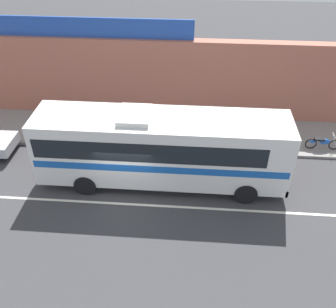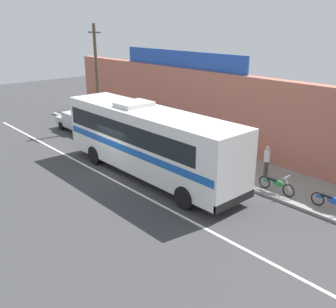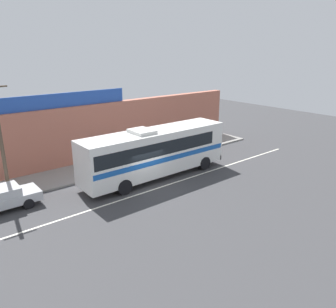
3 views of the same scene
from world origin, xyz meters
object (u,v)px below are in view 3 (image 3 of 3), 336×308
Objects in this scene: pedestrian_by_curb at (165,141)px; intercity_bus at (155,150)px; parked_car at (1,198)px; utility_pole at (0,138)px; motorcycle_black at (205,141)px; motorcycle_orange at (187,147)px.

intercity_bus is at bearing -135.73° from pedestrian_by_curb.
utility_pole is (0.74, 1.31, 3.28)m from parked_car.
utility_pole reaches higher than parked_car.
motorcycle_black is 2.58m from motorcycle_orange.
parked_car is 14.78m from pedestrian_by_curb.
pedestrian_by_curb is (14.53, 2.71, 0.36)m from parked_car.
motorcycle_black is at bearing 0.78° from utility_pole.
intercity_bus reaches higher than motorcycle_orange.
pedestrian_by_curb reaches higher than parked_car.
pedestrian_by_curb is at bearing 137.58° from motorcycle_orange.
pedestrian_by_curb reaches higher than motorcycle_orange.
intercity_bus reaches higher than motorcycle_black.
utility_pole is 4.55× the size of pedestrian_by_curb.
motorcycle_black is (17.84, 0.24, -3.45)m from utility_pole.
intercity_bus reaches higher than parked_car.
motorcycle_orange is (5.88, 2.95, -1.50)m from intercity_bus.
pedestrian_by_curb is (-1.48, 1.35, 0.53)m from motorcycle_orange.
pedestrian_by_curb is (4.41, 4.30, -0.97)m from intercity_bus.
parked_car is 2.20× the size of motorcycle_orange.
intercity_bus is 9.15m from motorcycle_black.
motorcycle_orange is (16.00, 1.36, -0.17)m from parked_car.
pedestrian_by_curb is (-4.05, 1.16, 0.53)m from motorcycle_black.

